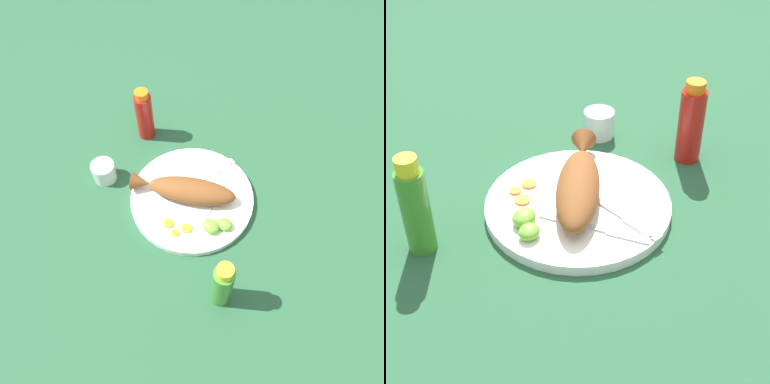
# 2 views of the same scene
# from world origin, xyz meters

# --- Properties ---
(ground_plane) EXTENTS (4.00, 4.00, 0.00)m
(ground_plane) POSITION_xyz_m (0.00, 0.00, 0.00)
(ground_plane) COLOR #235133
(main_plate) EXTENTS (0.31, 0.31, 0.02)m
(main_plate) POSITION_xyz_m (0.00, 0.00, 0.01)
(main_plate) COLOR white
(main_plate) RESTS_ON ground_plane
(fried_fish) EXTENTS (0.27, 0.14, 0.05)m
(fried_fish) POSITION_xyz_m (-0.01, -0.01, 0.04)
(fried_fish) COLOR brown
(fried_fish) RESTS_ON main_plate
(fork_near) EXTENTS (0.08, 0.18, 0.00)m
(fork_near) POSITION_xyz_m (0.01, 0.08, 0.02)
(fork_near) COLOR silver
(fork_near) RESTS_ON main_plate
(fork_far) EXTENTS (0.03, 0.19, 0.00)m
(fork_far) POSITION_xyz_m (0.05, 0.06, 0.02)
(fork_far) COLOR silver
(fork_far) RESTS_ON main_plate
(carrot_slice_near) EXTENTS (0.03, 0.03, 0.00)m
(carrot_slice_near) POSITION_xyz_m (-0.01, -0.10, 0.02)
(carrot_slice_near) COLOR orange
(carrot_slice_near) RESTS_ON main_plate
(carrot_slice_mid) EXTENTS (0.02, 0.02, 0.00)m
(carrot_slice_mid) POSITION_xyz_m (0.02, -0.11, 0.02)
(carrot_slice_mid) COLOR orange
(carrot_slice_mid) RESTS_ON main_plate
(carrot_slice_far) EXTENTS (0.03, 0.03, 0.00)m
(carrot_slice_far) POSITION_xyz_m (0.04, -0.09, 0.02)
(carrot_slice_far) COLOR orange
(carrot_slice_far) RESTS_ON main_plate
(lime_wedge_main) EXTENTS (0.04, 0.04, 0.02)m
(lime_wedge_main) POSITION_xyz_m (0.09, -0.06, 0.03)
(lime_wedge_main) COLOR #6BB233
(lime_wedge_main) RESTS_ON main_plate
(lime_wedge_side) EXTENTS (0.04, 0.03, 0.02)m
(lime_wedge_side) POSITION_xyz_m (0.11, -0.03, 0.03)
(lime_wedge_side) COLOR #6BB233
(lime_wedge_side) RESTS_ON main_plate
(hot_sauce_bottle_red) EXTENTS (0.05, 0.05, 0.16)m
(hot_sauce_bottle_red) POSITION_xyz_m (-0.23, 0.12, 0.08)
(hot_sauce_bottle_red) COLOR #B21914
(hot_sauce_bottle_red) RESTS_ON ground_plane
(hot_sauce_bottle_green) EXTENTS (0.04, 0.04, 0.17)m
(hot_sauce_bottle_green) POSITION_xyz_m (0.18, -0.18, 0.08)
(hot_sauce_bottle_green) COLOR #3D8428
(hot_sauce_bottle_green) RESTS_ON ground_plane
(salt_cup) EXTENTS (0.06, 0.06, 0.05)m
(salt_cup) POSITION_xyz_m (-0.23, -0.06, 0.02)
(salt_cup) COLOR silver
(salt_cup) RESTS_ON ground_plane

